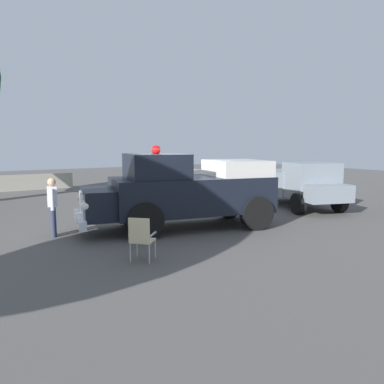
{
  "coord_description": "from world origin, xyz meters",
  "views": [
    {
      "loc": [
        6.16,
        10.18,
        2.63
      ],
      "look_at": [
        -0.25,
        0.39,
        1.13
      ],
      "focal_mm": 35.29,
      "sensor_mm": 36.0,
      "label": 1
    }
  ],
  "objects_px": {
    "lawn_chair_spare": "(141,236)",
    "vintage_fire_truck": "(185,190)",
    "lawn_chair_near_truck": "(221,180)",
    "classic_hot_rod": "(183,185)",
    "spectator_seated": "(220,179)",
    "parked_pickup": "(299,183)",
    "spectator_standing": "(53,203)",
    "lawn_chair_by_car": "(156,181)"
  },
  "relations": [
    {
      "from": "spectator_seated",
      "to": "spectator_standing",
      "type": "height_order",
      "value": "spectator_standing"
    },
    {
      "from": "spectator_seated",
      "to": "lawn_chair_near_truck",
      "type": "bearing_deg",
      "value": -154.06
    },
    {
      "from": "lawn_chair_near_truck",
      "to": "lawn_chair_spare",
      "type": "distance_m",
      "value": 13.15
    },
    {
      "from": "lawn_chair_spare",
      "to": "lawn_chair_by_car",
      "type": "bearing_deg",
      "value": -119.39
    },
    {
      "from": "lawn_chair_near_truck",
      "to": "lawn_chair_spare",
      "type": "height_order",
      "value": "same"
    },
    {
      "from": "spectator_standing",
      "to": "parked_pickup",
      "type": "bearing_deg",
      "value": 177.82
    },
    {
      "from": "lawn_chair_spare",
      "to": "spectator_seated",
      "type": "relative_size",
      "value": 0.79
    },
    {
      "from": "lawn_chair_near_truck",
      "to": "lawn_chair_by_car",
      "type": "bearing_deg",
      "value": -25.66
    },
    {
      "from": "spectator_seated",
      "to": "spectator_standing",
      "type": "distance_m",
      "value": 11.76
    },
    {
      "from": "classic_hot_rod",
      "to": "spectator_standing",
      "type": "distance_m",
      "value": 7.58
    },
    {
      "from": "spectator_seated",
      "to": "spectator_standing",
      "type": "relative_size",
      "value": 0.77
    },
    {
      "from": "classic_hot_rod",
      "to": "lawn_chair_by_car",
      "type": "height_order",
      "value": "classic_hot_rod"
    },
    {
      "from": "lawn_chair_spare",
      "to": "spectator_seated",
      "type": "bearing_deg",
      "value": -135.08
    },
    {
      "from": "parked_pickup",
      "to": "lawn_chair_spare",
      "type": "relative_size",
      "value": 5.02
    },
    {
      "from": "parked_pickup",
      "to": "spectator_seated",
      "type": "distance_m",
      "value": 6.09
    },
    {
      "from": "parked_pickup",
      "to": "lawn_chair_spare",
      "type": "bearing_deg",
      "value": 19.68
    },
    {
      "from": "classic_hot_rod",
      "to": "spectator_standing",
      "type": "relative_size",
      "value": 2.77
    },
    {
      "from": "vintage_fire_truck",
      "to": "spectator_standing",
      "type": "relative_size",
      "value": 3.75
    },
    {
      "from": "spectator_standing",
      "to": "spectator_seated",
      "type": "bearing_deg",
      "value": -151.07
    },
    {
      "from": "parked_pickup",
      "to": "lawn_chair_near_truck",
      "type": "height_order",
      "value": "parked_pickup"
    },
    {
      "from": "classic_hot_rod",
      "to": "lawn_chair_spare",
      "type": "distance_m",
      "value": 9.08
    },
    {
      "from": "lawn_chair_by_car",
      "to": "lawn_chair_spare",
      "type": "relative_size",
      "value": 1.0
    },
    {
      "from": "lawn_chair_spare",
      "to": "classic_hot_rod",
      "type": "bearing_deg",
      "value": -127.74
    },
    {
      "from": "lawn_chair_by_car",
      "to": "lawn_chair_near_truck",
      "type": "bearing_deg",
      "value": 154.34
    },
    {
      "from": "parked_pickup",
      "to": "spectator_standing",
      "type": "height_order",
      "value": "parked_pickup"
    },
    {
      "from": "vintage_fire_truck",
      "to": "spectator_seated",
      "type": "xyz_separation_m",
      "value": [
        -6.57,
        -6.82,
        -0.5
      ]
    },
    {
      "from": "classic_hot_rod",
      "to": "lawn_chair_near_truck",
      "type": "distance_m",
      "value": 4.32
    },
    {
      "from": "classic_hot_rod",
      "to": "lawn_chair_by_car",
      "type": "bearing_deg",
      "value": -98.39
    },
    {
      "from": "lawn_chair_spare",
      "to": "vintage_fire_truck",
      "type": "bearing_deg",
      "value": -138.13
    },
    {
      "from": "lawn_chair_by_car",
      "to": "spectator_standing",
      "type": "distance_m",
      "value": 10.24
    },
    {
      "from": "spectator_standing",
      "to": "lawn_chair_by_car",
      "type": "bearing_deg",
      "value": -134.41
    },
    {
      "from": "vintage_fire_truck",
      "to": "lawn_chair_by_car",
      "type": "xyz_separation_m",
      "value": [
        -3.44,
        -8.44,
        -0.61
      ]
    },
    {
      "from": "lawn_chair_by_car",
      "to": "spectator_standing",
      "type": "relative_size",
      "value": 0.61
    },
    {
      "from": "vintage_fire_truck",
      "to": "classic_hot_rod",
      "type": "bearing_deg",
      "value": -121.17
    },
    {
      "from": "vintage_fire_truck",
      "to": "lawn_chair_near_truck",
      "type": "relative_size",
      "value": 6.16
    },
    {
      "from": "vintage_fire_truck",
      "to": "spectator_seated",
      "type": "distance_m",
      "value": 9.49
    },
    {
      "from": "spectator_standing",
      "to": "vintage_fire_truck",
      "type": "bearing_deg",
      "value": 163.04
    },
    {
      "from": "vintage_fire_truck",
      "to": "lawn_chair_spare",
      "type": "relative_size",
      "value": 6.16
    },
    {
      "from": "lawn_chair_by_car",
      "to": "spectator_seated",
      "type": "xyz_separation_m",
      "value": [
        -3.13,
        1.62,
        0.11
      ]
    },
    {
      "from": "parked_pickup",
      "to": "spectator_standing",
      "type": "relative_size",
      "value": 3.06
    },
    {
      "from": "lawn_chair_spare",
      "to": "spectator_standing",
      "type": "xyz_separation_m",
      "value": [
        1.07,
        -3.51,
        0.37
      ]
    },
    {
      "from": "lawn_chair_spare",
      "to": "spectator_seated",
      "type": "height_order",
      "value": "spectator_seated"
    }
  ]
}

